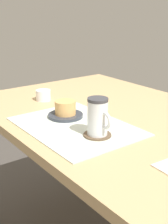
{
  "coord_description": "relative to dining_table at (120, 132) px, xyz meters",
  "views": [
    {
      "loc": [
        0.88,
        -0.84,
        1.18
      ],
      "look_at": [
        -0.01,
        -0.18,
        0.79
      ],
      "focal_mm": 50.0,
      "sensor_mm": 36.0,
      "label": 1
    }
  ],
  "objects": [
    {
      "name": "placemat",
      "position": [
        -0.01,
        -0.22,
        0.07
      ],
      "size": [
        0.47,
        0.35,
        0.0
      ],
      "primitive_type": "cube",
      "color": "silver",
      "rests_on": "dining_table"
    },
    {
      "name": "coffee_mug",
      "position": [
        0.11,
        -0.21,
        0.14
      ],
      "size": [
        0.1,
        0.07,
        0.13
      ],
      "color": "white",
      "rests_on": "coffee_coaster"
    },
    {
      "name": "coffee_coaster",
      "position": [
        0.11,
        -0.21,
        0.08
      ],
      "size": [
        0.1,
        0.1,
        0.0
      ],
      "primitive_type": "cylinder",
      "color": "brown",
      "rests_on": "placemat"
    },
    {
      "name": "pastry",
      "position": [
        -0.12,
        -0.19,
        0.11
      ],
      "size": [
        0.08,
        0.08,
        0.05
      ],
      "primitive_type": "cylinder",
      "color": "#E0A860",
      "rests_on": "pastry_plate"
    },
    {
      "name": "sugar_bowl",
      "position": [
        -0.38,
        -0.14,
        0.1
      ],
      "size": [
        0.07,
        0.07,
        0.05
      ],
      "primitive_type": "cylinder",
      "color": "white",
      "rests_on": "dining_table"
    },
    {
      "name": "pastry_plate",
      "position": [
        -0.12,
        -0.19,
        0.08
      ],
      "size": [
        0.14,
        0.14,
        0.01
      ],
      "primitive_type": "cylinder",
      "color": "#333842",
      "rests_on": "placemat"
    },
    {
      "name": "dining_table",
      "position": [
        0.0,
        0.0,
        0.0
      ],
      "size": [
        1.35,
        0.88,
        0.74
      ],
      "color": "tan",
      "rests_on": "ground_plane"
    }
  ]
}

